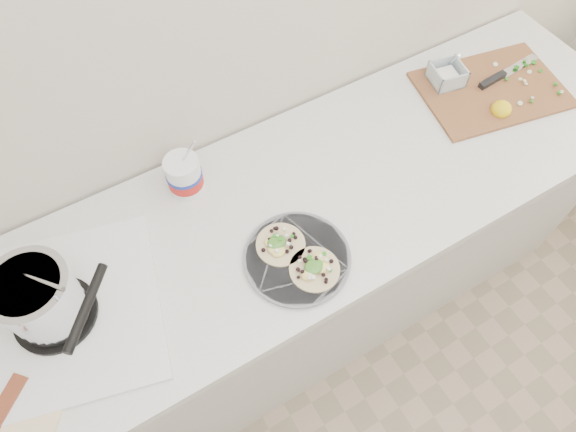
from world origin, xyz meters
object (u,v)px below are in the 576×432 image
tub (185,173)px  bacon_plate (2,413)px  cutboard (488,85)px  taco_plate (297,257)px  stove (46,305)px

tub → bacon_plate: 0.73m
tub → cutboard: bearing=-7.6°
tub → bacon_plate: bearing=-150.0°
taco_plate → bacon_plate: (-0.78, 0.00, -0.01)m
stove → taco_plate: 0.63m
taco_plate → cutboard: cutboard is taller
cutboard → bacon_plate: (-1.67, -0.23, -0.01)m
stove → taco_plate: bearing=-1.0°
taco_plate → tub: (-0.15, 0.37, 0.05)m
tub → bacon_plate: (-0.63, -0.36, -0.06)m
tub → bacon_plate: size_ratio=0.85×
taco_plate → tub: bearing=112.6°
stove → cutboard: size_ratio=1.16×
cutboard → bacon_plate: size_ratio=1.93×
stove → bacon_plate: stove is taller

